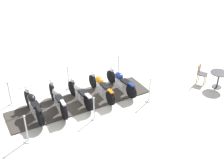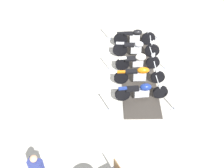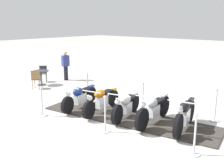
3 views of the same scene
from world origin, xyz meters
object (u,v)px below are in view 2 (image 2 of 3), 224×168
at_px(stanchion_right_front, 176,105).
at_px(motorcycle_navy, 142,91).
at_px(stanchion_left_rear, 109,33).
at_px(motorcycle_copper, 140,75).
at_px(motorcycle_cream, 138,61).
at_px(stanchion_right_mid, 166,63).
at_px(stanchion_left_front, 110,104).
at_px(motorcycle_chrome, 137,48).
at_px(motorcycle_black, 135,37).
at_px(stanchion_left_mid, 109,64).
at_px(stanchion_right_rear, 158,33).

bearing_deg(stanchion_right_front, motorcycle_navy, 73.64).
bearing_deg(stanchion_left_rear, motorcycle_copper, -149.62).
relative_size(motorcycle_cream, stanchion_right_mid, 1.80).
bearing_deg(motorcycle_cream, stanchion_left_front, -121.62).
bearing_deg(motorcycle_chrome, motorcycle_navy, -86.68).
relative_size(motorcycle_chrome, stanchion_left_rear, 2.04).
bearing_deg(stanchion_right_mid, motorcycle_navy, 156.89).
bearing_deg(stanchion_left_front, motorcycle_black, -6.44).
bearing_deg(stanchion_right_front, motorcycle_chrome, 29.50).
xyz_separation_m(motorcycle_black, stanchion_right_mid, (-1.75, -1.62, -0.13)).
xyz_separation_m(motorcycle_copper, stanchion_left_rear, (3.35, 1.96, -0.15)).
height_order(motorcycle_copper, motorcycle_cream, motorcycle_cream).
bearing_deg(motorcycle_chrome, stanchion_right_mid, -34.30).
distance_m(motorcycle_chrome, motorcycle_black, 1.00).
relative_size(motorcycle_copper, stanchion_right_mid, 1.96).
distance_m(motorcycle_cream, motorcycle_chrome, 1.00).
relative_size(motorcycle_navy, motorcycle_chrome, 0.95).
height_order(motorcycle_navy, stanchion_right_front, stanchion_right_front).
height_order(motorcycle_black, stanchion_left_mid, motorcycle_black).
distance_m(motorcycle_copper, motorcycle_cream, 1.00).
relative_size(stanchion_left_rear, stanchion_left_front, 1.00).
relative_size(motorcycle_cream, motorcycle_chrome, 0.89).
distance_m(motorcycle_black, stanchion_left_rear, 1.50).
relative_size(motorcycle_copper, stanchion_right_rear, 2.05).
relative_size(motorcycle_cream, motorcycle_black, 0.96).
xyz_separation_m(motorcycle_black, stanchion_left_rear, (0.39, 1.44, -0.17)).
bearing_deg(stanchion_right_front, motorcycle_black, 25.50).
xyz_separation_m(motorcycle_copper, stanchion_left_front, (-1.84, 1.06, -0.12)).
bearing_deg(motorcycle_chrome, motorcycle_black, 93.33).
height_order(motorcycle_black, stanchion_right_front, motorcycle_black).
xyz_separation_m(motorcycle_cream, stanchion_left_mid, (-0.23, 1.34, -0.14)).
relative_size(stanchion_left_rear, stanchion_right_mid, 0.99).
xyz_separation_m(motorcycle_chrome, stanchion_left_mid, (-1.22, 1.16, -0.16)).
relative_size(motorcycle_black, stanchion_right_mid, 1.88).
relative_size(stanchion_right_mid, stanchion_right_rear, 1.04).
bearing_deg(stanchion_right_front, motorcycle_copper, 48.14).
xyz_separation_m(motorcycle_navy, stanchion_right_rear, (4.79, -0.48, -0.12)).
relative_size(motorcycle_navy, motorcycle_cream, 1.06).
bearing_deg(stanchion_right_rear, stanchion_right_mid, -170.16).
bearing_deg(motorcycle_copper, stanchion_left_mid, 142.79).
height_order(motorcycle_chrome, stanchion_left_mid, motorcycle_chrome).
xyz_separation_m(stanchion_right_front, stanchion_right_rear, (5.19, 0.90, 0.04)).
height_order(motorcycle_navy, stanchion_right_mid, stanchion_right_mid).
bearing_deg(stanchion_left_rear, stanchion_left_front, -170.16).
bearing_deg(motorcycle_black, motorcycle_chrome, -92.25).
distance_m(stanchion_left_rear, stanchion_left_front, 5.27).
relative_size(stanchion_left_mid, stanchion_left_front, 0.90).
height_order(motorcycle_black, stanchion_left_front, stanchion_left_front).
bearing_deg(stanchion_left_mid, stanchion_right_front, -124.96).
bearing_deg(stanchion_right_mid, stanchion_right_front, -170.16).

